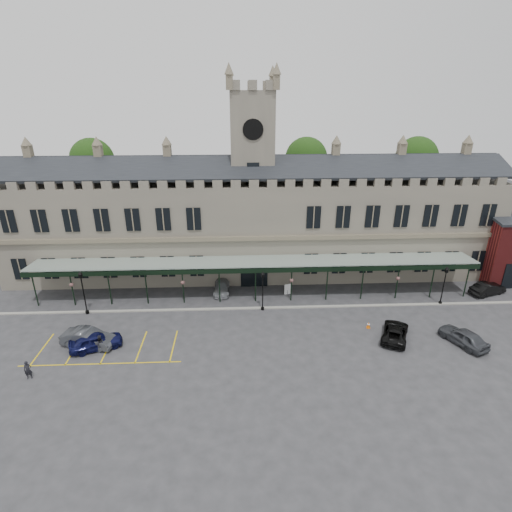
{
  "coord_description": "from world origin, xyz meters",
  "views": [
    {
      "loc": [
        -1.7,
        -32.36,
        22.01
      ],
      "look_at": [
        0.0,
        6.0,
        6.0
      ],
      "focal_mm": 28.0,
      "sensor_mm": 36.0,
      "label": 1
    }
  ],
  "objects_px": {
    "clock_tower": "(252,170)",
    "traffic_cone": "(368,325)",
    "lamp_post_mid": "(263,287)",
    "car_left_a": "(96,341)",
    "car_left_b": "(88,338)",
    "sign_board": "(287,289)",
    "car_right_b": "(488,289)",
    "car_right_a": "(463,337)",
    "station_building": "(253,223)",
    "car_van": "(395,332)",
    "person_a": "(28,370)",
    "lamp_post_right": "(444,282)",
    "car_taxi": "(222,287)",
    "lamp_post_left": "(83,289)",
    "person_b": "(100,344)"
  },
  "relations": [
    {
      "from": "clock_tower",
      "to": "traffic_cone",
      "type": "bearing_deg",
      "value": -53.3
    },
    {
      "from": "car_van",
      "to": "sign_board",
      "type": "bearing_deg",
      "value": -19.88
    },
    {
      "from": "lamp_post_mid",
      "to": "traffic_cone",
      "type": "xyz_separation_m",
      "value": [
        10.36,
        -4.03,
        -2.39
      ]
    },
    {
      "from": "station_building",
      "to": "traffic_cone",
      "type": "bearing_deg",
      "value": -53.14
    },
    {
      "from": "clock_tower",
      "to": "car_left_b",
      "type": "distance_m",
      "value": 26.03
    },
    {
      "from": "lamp_post_right",
      "to": "car_right_b",
      "type": "height_order",
      "value": "lamp_post_right"
    },
    {
      "from": "traffic_cone",
      "to": "person_b",
      "type": "bearing_deg",
      "value": -173.68
    },
    {
      "from": "car_left_b",
      "to": "person_b",
      "type": "xyz_separation_m",
      "value": [
        1.36,
        -1.01,
        0.04
      ]
    },
    {
      "from": "clock_tower",
      "to": "car_left_a",
      "type": "height_order",
      "value": "clock_tower"
    },
    {
      "from": "clock_tower",
      "to": "car_right_b",
      "type": "xyz_separation_m",
      "value": [
        27.0,
        -8.37,
        -12.39
      ]
    },
    {
      "from": "sign_board",
      "to": "person_b",
      "type": "relative_size",
      "value": 0.75
    },
    {
      "from": "sign_board",
      "to": "car_right_b",
      "type": "height_order",
      "value": "car_right_b"
    },
    {
      "from": "clock_tower",
      "to": "car_left_a",
      "type": "relative_size",
      "value": 5.37
    },
    {
      "from": "car_taxi",
      "to": "car_right_a",
      "type": "height_order",
      "value": "car_right_a"
    },
    {
      "from": "sign_board",
      "to": "car_right_a",
      "type": "xyz_separation_m",
      "value": [
        15.22,
        -10.52,
        0.15
      ]
    },
    {
      "from": "lamp_post_left",
      "to": "car_left_a",
      "type": "distance_m",
      "value": 7.35
    },
    {
      "from": "car_left_b",
      "to": "car_right_b",
      "type": "xyz_separation_m",
      "value": [
        42.82,
        8.25,
        -0.1
      ]
    },
    {
      "from": "clock_tower",
      "to": "person_a",
      "type": "xyz_separation_m",
      "value": [
        -19.2,
        -21.03,
        -12.29
      ]
    },
    {
      "from": "clock_tower",
      "to": "lamp_post_right",
      "type": "height_order",
      "value": "clock_tower"
    },
    {
      "from": "car_right_a",
      "to": "person_b",
      "type": "distance_m",
      "value": 33.46
    },
    {
      "from": "sign_board",
      "to": "car_left_a",
      "type": "relative_size",
      "value": 0.28
    },
    {
      "from": "car_left_b",
      "to": "person_b",
      "type": "bearing_deg",
      "value": -112.53
    },
    {
      "from": "lamp_post_right",
      "to": "car_taxi",
      "type": "xyz_separation_m",
      "value": [
        -24.37,
        4.04,
        -2.07
      ]
    },
    {
      "from": "clock_tower",
      "to": "car_right_b",
      "type": "distance_m",
      "value": 30.86
    },
    {
      "from": "lamp_post_mid",
      "to": "car_left_a",
      "type": "relative_size",
      "value": 0.99
    },
    {
      "from": "clock_tower",
      "to": "traffic_cone",
      "type": "distance_m",
      "value": 22.46
    },
    {
      "from": "traffic_cone",
      "to": "car_van",
      "type": "relative_size",
      "value": 0.13
    },
    {
      "from": "car_van",
      "to": "car_right_a",
      "type": "height_order",
      "value": "car_right_a"
    },
    {
      "from": "car_left_b",
      "to": "car_right_b",
      "type": "relative_size",
      "value": 1.14
    },
    {
      "from": "station_building",
      "to": "person_b",
      "type": "xyz_separation_m",
      "value": [
        -14.46,
        -17.54,
        -5.61
      ]
    },
    {
      "from": "lamp_post_right",
      "to": "car_van",
      "type": "height_order",
      "value": "lamp_post_right"
    },
    {
      "from": "clock_tower",
      "to": "person_a",
      "type": "bearing_deg",
      "value": -132.4
    },
    {
      "from": "sign_board",
      "to": "car_taxi",
      "type": "xyz_separation_m",
      "value": [
        -7.66,
        0.98,
        -0.0
      ]
    },
    {
      "from": "sign_board",
      "to": "person_b",
      "type": "xyz_separation_m",
      "value": [
        -18.24,
        -10.27,
        0.23
      ]
    },
    {
      "from": "sign_board",
      "to": "car_van",
      "type": "distance_m",
      "value": 13.1
    },
    {
      "from": "lamp_post_left",
      "to": "person_b",
      "type": "xyz_separation_m",
      "value": [
        3.57,
        -6.89,
        -2.09
      ]
    },
    {
      "from": "lamp_post_left",
      "to": "car_left_b",
      "type": "xyz_separation_m",
      "value": [
        2.21,
        -5.88,
        -2.13
      ]
    },
    {
      "from": "clock_tower",
      "to": "car_left_b",
      "type": "bearing_deg",
      "value": -133.59
    },
    {
      "from": "car_van",
      "to": "person_a",
      "type": "relative_size",
      "value": 2.92
    },
    {
      "from": "car_right_a",
      "to": "station_building",
      "type": "bearing_deg",
      "value": -68.22
    },
    {
      "from": "car_left_a",
      "to": "car_van",
      "type": "relative_size",
      "value": 0.96
    },
    {
      "from": "station_building",
      "to": "person_a",
      "type": "relative_size",
      "value": 36.38
    },
    {
      "from": "car_taxi",
      "to": "clock_tower",
      "type": "bearing_deg",
      "value": 59.33
    },
    {
      "from": "car_right_a",
      "to": "car_left_b",
      "type": "bearing_deg",
      "value": -27.17
    },
    {
      "from": "station_building",
      "to": "clock_tower",
      "type": "height_order",
      "value": "clock_tower"
    },
    {
      "from": "clock_tower",
      "to": "car_van",
      "type": "distance_m",
      "value": 24.52
    },
    {
      "from": "lamp_post_right",
      "to": "traffic_cone",
      "type": "height_order",
      "value": "lamp_post_right"
    },
    {
      "from": "car_left_b",
      "to": "car_taxi",
      "type": "bearing_deg",
      "value": -35.39
    },
    {
      "from": "car_left_b",
      "to": "station_building",
      "type": "bearing_deg",
      "value": -29.76
    },
    {
      "from": "clock_tower",
      "to": "car_taxi",
      "type": "relative_size",
      "value": 5.71
    }
  ]
}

